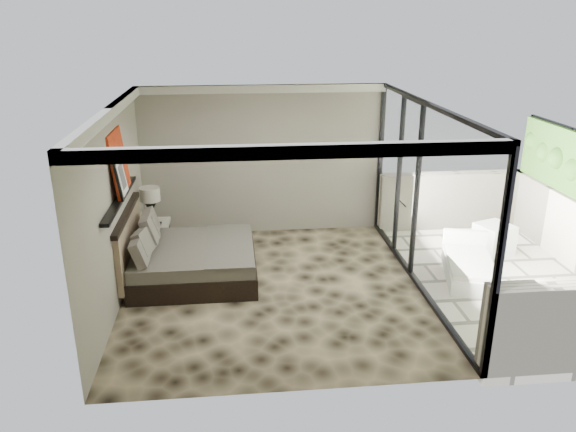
{
  "coord_description": "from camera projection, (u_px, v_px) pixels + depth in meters",
  "views": [
    {
      "loc": [
        -0.58,
        -7.71,
        3.97
      ],
      "look_at": [
        0.26,
        0.4,
        1.04
      ],
      "focal_mm": 35.0,
      "sensor_mm": 36.0,
      "label": 1
    }
  ],
  "objects": [
    {
      "name": "ottoman",
      "position": [
        494.0,
        239.0,
        9.8
      ],
      "size": [
        0.7,
        0.7,
        0.54
      ],
      "primitive_type": "cube",
      "rotation": [
        0.0,
        0.0,
        0.35
      ],
      "color": "silver",
      "rests_on": "terrace_slab"
    },
    {
      "name": "lounger",
      "position": [
        469.0,
        267.0,
        8.97
      ],
      "size": [
        1.06,
        1.57,
        0.56
      ],
      "rotation": [
        0.0,
        0.0,
        -0.26
      ],
      "color": "silver",
      "rests_on": "terrace_slab"
    },
    {
      "name": "ceiling",
      "position": [
        272.0,
        106.0,
        7.67
      ],
      "size": [
        4.5,
        5.0,
        0.02
      ],
      "primitive_type": "cube",
      "color": "silver",
      "rests_on": "back_wall"
    },
    {
      "name": "floor",
      "position": [
        274.0,
        289.0,
        8.62
      ],
      "size": [
        5.0,
        5.0,
        0.0
      ],
      "primitive_type": "plane",
      "color": "black",
      "rests_on": "ground"
    },
    {
      "name": "bed",
      "position": [
        188.0,
        259.0,
        8.9
      ],
      "size": [
        1.99,
        1.93,
        1.1
      ],
      "color": "black",
      "rests_on": "floor"
    },
    {
      "name": "left_wall",
      "position": [
        115.0,
        208.0,
        7.93
      ],
      "size": [
        0.02,
        5.0,
        2.8
      ],
      "primitive_type": "cube",
      "color": "gray",
      "rests_on": "floor"
    },
    {
      "name": "nightstand",
      "position": [
        154.0,
        235.0,
        9.98
      ],
      "size": [
        0.57,
        0.57,
        0.55
      ],
      "primitive_type": "cube",
      "rotation": [
        0.0,
        0.0,
        -0.02
      ],
      "color": "black",
      "rests_on": "floor"
    },
    {
      "name": "framed_print",
      "position": [
        121.0,
        176.0,
        7.9
      ],
      "size": [
        0.11,
        0.5,
        0.6
      ],
      "primitive_type": "cube",
      "rotation": [
        0.0,
        -0.14,
        0.0
      ],
      "color": "black",
      "rests_on": "picture_ledge"
    },
    {
      "name": "picture_ledge",
      "position": [
        120.0,
        199.0,
        7.99
      ],
      "size": [
        0.12,
        2.2,
        0.05
      ],
      "primitive_type": "cube",
      "color": "black",
      "rests_on": "left_wall"
    },
    {
      "name": "table_lamp",
      "position": [
        150.0,
        200.0,
        9.76
      ],
      "size": [
        0.35,
        0.35,
        0.64
      ],
      "color": "black",
      "rests_on": "nightstand"
    },
    {
      "name": "back_wall",
      "position": [
        262.0,
        161.0,
        10.48
      ],
      "size": [
        4.5,
        0.02,
        2.8
      ],
      "primitive_type": "cube",
      "color": "gray",
      "rests_on": "floor"
    },
    {
      "name": "terrace_slab",
      "position": [
        506.0,
        281.0,
        9.0
      ],
      "size": [
        3.0,
        5.0,
        0.12
      ],
      "primitive_type": "cube",
      "color": "beige",
      "rests_on": "ground"
    },
    {
      "name": "abstract_canvas",
      "position": [
        119.0,
        162.0,
        8.08
      ],
      "size": [
        0.13,
        0.9,
        0.9
      ],
      "primitive_type": "cube",
      "rotation": [
        0.0,
        -0.1,
        0.0
      ],
      "color": "#B52D0F",
      "rests_on": "picture_ledge"
    },
    {
      "name": "glass_wall",
      "position": [
        423.0,
        198.0,
        8.36
      ],
      "size": [
        0.08,
        5.0,
        2.8
      ],
      "primitive_type": "cube",
      "color": "white",
      "rests_on": "floor"
    }
  ]
}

